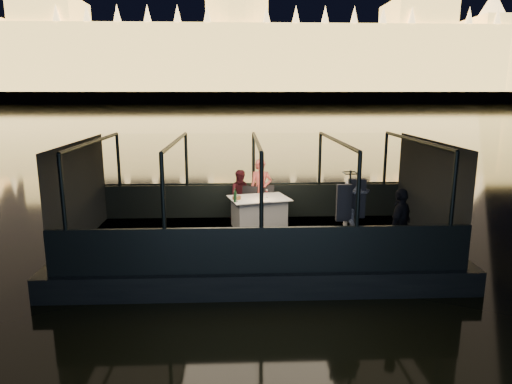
{
  "coord_description": "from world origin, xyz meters",
  "views": [
    {
      "loc": [
        -0.44,
        -10.16,
        3.87
      ],
      "look_at": [
        0.0,
        0.4,
        1.55
      ],
      "focal_mm": 32.0,
      "sensor_mm": 36.0,
      "label": 1
    }
  ],
  "objects_px": {
    "chair_port_left": "(250,206)",
    "person_woman_coral": "(261,192)",
    "dining_table_central": "(259,212)",
    "wine_bottle": "(235,196)",
    "passenger_dark": "(400,221)",
    "person_man_maroon": "(242,192)",
    "passenger_stripe": "(353,219)",
    "chair_port_right": "(266,206)",
    "coat_stand": "(348,219)"
  },
  "relations": [
    {
      "from": "chair_port_right",
      "to": "passenger_stripe",
      "type": "distance_m",
      "value": 3.22
    },
    {
      "from": "chair_port_right",
      "to": "person_woman_coral",
      "type": "bearing_deg",
      "value": 120.37
    },
    {
      "from": "dining_table_central",
      "to": "wine_bottle",
      "type": "distance_m",
      "value": 0.9
    },
    {
      "from": "chair_port_right",
      "to": "coat_stand",
      "type": "bearing_deg",
      "value": -58.98
    },
    {
      "from": "chair_port_right",
      "to": "person_woman_coral",
      "type": "height_order",
      "value": "person_woman_coral"
    },
    {
      "from": "person_woman_coral",
      "to": "passenger_dark",
      "type": "height_order",
      "value": "passenger_dark"
    },
    {
      "from": "person_woman_coral",
      "to": "dining_table_central",
      "type": "bearing_deg",
      "value": -93.62
    },
    {
      "from": "chair_port_right",
      "to": "wine_bottle",
      "type": "bearing_deg",
      "value": -128.12
    },
    {
      "from": "person_woman_coral",
      "to": "person_man_maroon",
      "type": "distance_m",
      "value": 0.52
    },
    {
      "from": "chair_port_left",
      "to": "person_man_maroon",
      "type": "height_order",
      "value": "person_man_maroon"
    },
    {
      "from": "dining_table_central",
      "to": "chair_port_left",
      "type": "xyz_separation_m",
      "value": [
        -0.21,
        0.46,
        0.06
      ]
    },
    {
      "from": "dining_table_central",
      "to": "wine_bottle",
      "type": "relative_size",
      "value": 4.41
    },
    {
      "from": "chair_port_right",
      "to": "coat_stand",
      "type": "distance_m",
      "value": 3.33
    },
    {
      "from": "dining_table_central",
      "to": "passenger_stripe",
      "type": "xyz_separation_m",
      "value": [
        1.8,
        -2.33,
        0.47
      ]
    },
    {
      "from": "wine_bottle",
      "to": "dining_table_central",
      "type": "bearing_deg",
      "value": 34.99
    },
    {
      "from": "chair_port_left",
      "to": "person_woman_coral",
      "type": "height_order",
      "value": "person_woman_coral"
    },
    {
      "from": "coat_stand",
      "to": "person_woman_coral",
      "type": "height_order",
      "value": "coat_stand"
    },
    {
      "from": "chair_port_left",
      "to": "passenger_dark",
      "type": "relative_size",
      "value": 0.6
    },
    {
      "from": "person_woman_coral",
      "to": "wine_bottle",
      "type": "xyz_separation_m",
      "value": [
        -0.68,
        -1.14,
        0.17
      ]
    },
    {
      "from": "coat_stand",
      "to": "passenger_dark",
      "type": "xyz_separation_m",
      "value": [
        1.04,
        -0.03,
        -0.05
      ]
    },
    {
      "from": "passenger_stripe",
      "to": "passenger_dark",
      "type": "xyz_separation_m",
      "value": [
        0.9,
        -0.22,
        0.0
      ]
    },
    {
      "from": "chair_port_left",
      "to": "coat_stand",
      "type": "relative_size",
      "value": 0.49
    },
    {
      "from": "person_man_maroon",
      "to": "wine_bottle",
      "type": "height_order",
      "value": "person_man_maroon"
    },
    {
      "from": "chair_port_left",
      "to": "chair_port_right",
      "type": "distance_m",
      "value": 0.43
    },
    {
      "from": "coat_stand",
      "to": "wine_bottle",
      "type": "distance_m",
      "value": 3.08
    },
    {
      "from": "person_woman_coral",
      "to": "coat_stand",
      "type": "bearing_deg",
      "value": -60.9
    },
    {
      "from": "dining_table_central",
      "to": "chair_port_right",
      "type": "height_order",
      "value": "chair_port_right"
    },
    {
      "from": "passenger_stripe",
      "to": "person_woman_coral",
      "type": "bearing_deg",
      "value": 33.85
    },
    {
      "from": "coat_stand",
      "to": "person_man_maroon",
      "type": "bearing_deg",
      "value": 122.96
    },
    {
      "from": "chair_port_left",
      "to": "coat_stand",
      "type": "distance_m",
      "value": 3.54
    },
    {
      "from": "person_man_maroon",
      "to": "wine_bottle",
      "type": "xyz_separation_m",
      "value": [
        -0.17,
        -1.14,
        0.17
      ]
    },
    {
      "from": "passenger_dark",
      "to": "wine_bottle",
      "type": "bearing_deg",
      "value": -82.2
    },
    {
      "from": "chair_port_right",
      "to": "person_man_maroon",
      "type": "bearing_deg",
      "value": 162.23
    },
    {
      "from": "wine_bottle",
      "to": "person_man_maroon",
      "type": "bearing_deg",
      "value": 81.64
    },
    {
      "from": "coat_stand",
      "to": "passenger_dark",
      "type": "bearing_deg",
      "value": -1.86
    },
    {
      "from": "coat_stand",
      "to": "passenger_stripe",
      "type": "bearing_deg",
      "value": 52.94
    },
    {
      "from": "wine_bottle",
      "to": "passenger_dark",
      "type": "bearing_deg",
      "value": -32.74
    },
    {
      "from": "chair_port_left",
      "to": "passenger_dark",
      "type": "bearing_deg",
      "value": -23.88
    },
    {
      "from": "chair_port_left",
      "to": "passenger_dark",
      "type": "distance_m",
      "value": 4.21
    },
    {
      "from": "chair_port_left",
      "to": "person_woman_coral",
      "type": "relative_size",
      "value": 0.56
    },
    {
      "from": "dining_table_central",
      "to": "person_woman_coral",
      "type": "relative_size",
      "value": 0.89
    },
    {
      "from": "passenger_stripe",
      "to": "chair_port_right",
      "type": "bearing_deg",
      "value": 34.22
    },
    {
      "from": "person_man_maroon",
      "to": "wine_bottle",
      "type": "bearing_deg",
      "value": -100.36
    },
    {
      "from": "passenger_dark",
      "to": "wine_bottle",
      "type": "height_order",
      "value": "passenger_dark"
    },
    {
      "from": "chair_port_left",
      "to": "wine_bottle",
      "type": "height_order",
      "value": "wine_bottle"
    },
    {
      "from": "chair_port_right",
      "to": "coat_stand",
      "type": "relative_size",
      "value": 0.5
    },
    {
      "from": "dining_table_central",
      "to": "passenger_dark",
      "type": "height_order",
      "value": "passenger_dark"
    },
    {
      "from": "dining_table_central",
      "to": "passenger_stripe",
      "type": "bearing_deg",
      "value": -52.24
    },
    {
      "from": "dining_table_central",
      "to": "wine_bottle",
      "type": "bearing_deg",
      "value": -145.01
    },
    {
      "from": "chair_port_right",
      "to": "wine_bottle",
      "type": "xyz_separation_m",
      "value": [
        -0.81,
        -0.87,
        0.47
      ]
    }
  ]
}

